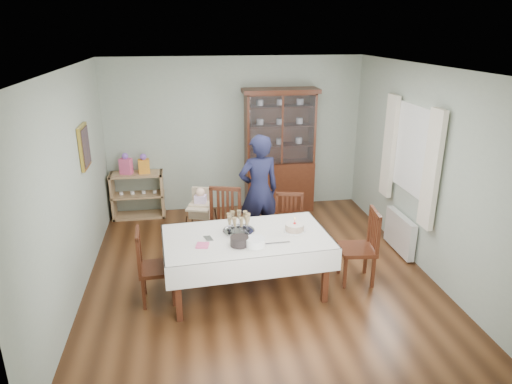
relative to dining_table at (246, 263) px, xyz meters
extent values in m
plane|color=#593319|center=(0.22, 0.42, -0.38)|extent=(5.00, 5.00, 0.00)
plane|color=#9EAA99|center=(0.22, 2.92, 0.97)|extent=(4.50, 0.00, 4.50)
plane|color=#9EAA99|center=(-2.03, 0.42, 0.97)|extent=(0.00, 5.00, 5.00)
plane|color=#9EAA99|center=(2.47, 0.42, 0.97)|extent=(0.00, 5.00, 5.00)
plane|color=white|center=(0.22, 0.42, 2.32)|extent=(5.00, 5.00, 0.00)
cube|color=#441F11|center=(0.00, 0.00, 0.34)|extent=(1.97, 1.17, 0.06)
cube|color=silver|center=(0.00, 0.00, 0.37)|extent=(2.07, 1.28, 0.01)
cube|color=#441F11|center=(0.97, 2.68, 0.07)|extent=(1.20, 0.45, 0.90)
cube|color=white|center=(0.97, 2.49, 1.12)|extent=(1.12, 0.01, 1.16)
cube|color=#441F11|center=(0.97, 2.68, 1.76)|extent=(1.30, 0.48, 0.07)
cube|color=tan|center=(-1.53, 2.70, -0.36)|extent=(0.90, 0.38, 0.04)
cube|color=tan|center=(-1.53, 2.70, 0.02)|extent=(0.90, 0.38, 0.03)
cube|color=tan|center=(-1.53, 2.70, 0.40)|extent=(0.90, 0.38, 0.04)
cube|color=tan|center=(-1.95, 2.70, 0.02)|extent=(0.04, 0.38, 0.80)
cube|color=tan|center=(-1.11, 2.70, 0.02)|extent=(0.04, 0.38, 0.80)
cube|color=gold|center=(-2.00, 1.22, 1.27)|extent=(0.04, 0.48, 0.58)
cube|color=white|center=(2.44, 0.72, 1.17)|extent=(0.04, 1.02, 1.22)
cube|color=silver|center=(2.38, 0.10, 1.07)|extent=(0.07, 0.30, 1.55)
cube|color=silver|center=(2.38, 1.34, 1.07)|extent=(0.07, 0.30, 1.55)
cube|color=white|center=(2.38, 0.72, -0.08)|extent=(0.10, 0.80, 0.55)
cube|color=#441F11|center=(-0.22, 0.80, 0.10)|extent=(0.59, 0.59, 0.05)
cube|color=#441F11|center=(-0.16, 1.00, 0.39)|extent=(0.44, 0.17, 0.56)
cube|color=#441F11|center=(0.72, 0.78, 0.04)|extent=(0.50, 0.50, 0.05)
cube|color=#441F11|center=(0.76, 0.97, 0.30)|extent=(0.40, 0.12, 0.49)
cube|color=#441F11|center=(-1.08, -0.03, 0.04)|extent=(0.44, 0.44, 0.05)
cube|color=#441F11|center=(-1.27, -0.05, 0.30)|extent=(0.06, 0.40, 0.50)
cube|color=#441F11|center=(1.44, 0.03, 0.06)|extent=(0.49, 0.49, 0.05)
cube|color=#441F11|center=(1.64, 0.00, 0.33)|extent=(0.09, 0.42, 0.52)
imported|color=black|center=(0.37, 1.32, 0.47)|extent=(0.69, 0.53, 1.71)
cube|color=tan|center=(-0.49, 1.36, 0.21)|extent=(0.37, 0.35, 0.22)
cube|color=tan|center=(-0.49, 1.36, 0.39)|extent=(0.31, 0.14, 0.25)
cube|color=tan|center=(-0.49, 1.36, 0.28)|extent=(0.35, 0.23, 0.03)
cube|color=silver|center=(-0.49, 1.36, 0.36)|extent=(0.19, 0.17, 0.16)
sphere|color=beige|center=(-0.49, 1.36, 0.48)|extent=(0.14, 0.14, 0.14)
cylinder|color=silver|center=(-0.08, 0.13, 0.38)|extent=(0.40, 0.40, 0.01)
torus|color=silver|center=(-0.08, 0.13, 0.39)|extent=(0.40, 0.40, 0.02)
cylinder|color=white|center=(0.61, 0.04, 0.38)|extent=(0.27, 0.27, 0.01)
cylinder|color=brown|center=(0.61, 0.04, 0.43)|extent=(0.23, 0.23, 0.08)
cylinder|color=silver|center=(0.61, 0.04, 0.47)|extent=(0.23, 0.23, 0.01)
cylinder|color=#F24C4C|center=(0.61, 0.04, 0.51)|extent=(0.01, 0.01, 0.06)
sphere|color=yellow|center=(0.61, 0.04, 0.55)|extent=(0.02, 0.02, 0.02)
cylinder|color=black|center=(-0.11, -0.23, 0.43)|extent=(0.27, 0.27, 0.10)
cylinder|color=white|center=(0.07, -0.28, 0.42)|extent=(0.30, 0.30, 0.10)
cube|color=#DF5283|center=(-0.54, -0.19, 0.39)|extent=(0.17, 0.17, 0.02)
cube|color=silver|center=(0.34, -0.26, 0.38)|extent=(0.30, 0.03, 0.01)
cube|color=#DF5283|center=(-1.68, 2.68, 0.55)|extent=(0.23, 0.19, 0.27)
sphere|color=#E533B2|center=(-1.68, 2.68, 0.73)|extent=(0.11, 0.11, 0.11)
cube|color=orange|center=(-1.39, 2.68, 0.53)|extent=(0.20, 0.15, 0.24)
sphere|color=#E533B2|center=(-1.39, 2.68, 0.70)|extent=(0.11, 0.11, 0.11)
camera|label=1|loc=(-0.67, -4.97, 2.76)|focal=32.00mm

